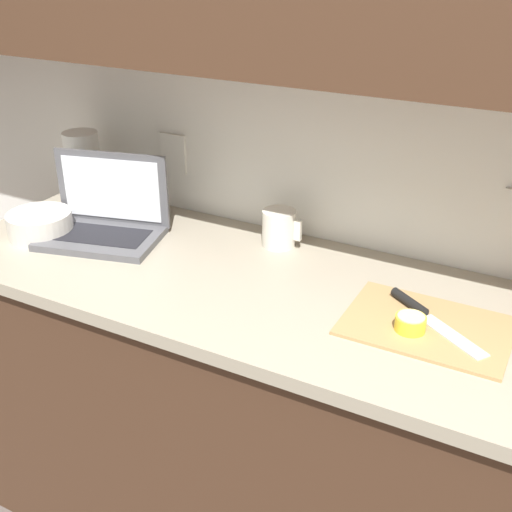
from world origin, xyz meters
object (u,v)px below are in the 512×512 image
(cutting_board, at_px, (427,326))
(measuring_cup, at_px, (279,228))
(laptop, at_px, (105,218))
(paper_towel_roll, at_px, (84,168))
(knife, at_px, (420,311))
(bowl_white, at_px, (40,224))
(lemon_half_cut, at_px, (410,323))

(cutting_board, bearing_deg, measuring_cup, 154.88)
(laptop, bearing_deg, cutting_board, -17.21)
(measuring_cup, bearing_deg, paper_towel_roll, -179.24)
(paper_towel_roll, bearing_deg, knife, -8.85)
(knife, relative_size, measuring_cup, 2.24)
(bowl_white, height_order, paper_towel_roll, paper_towel_roll)
(bowl_white, xyz_separation_m, paper_towel_roll, (-0.05, 0.26, 0.08))
(cutting_board, height_order, measuring_cup, measuring_cup)
(measuring_cup, distance_m, paper_towel_roll, 0.69)
(lemon_half_cut, bearing_deg, cutting_board, 54.10)
(knife, relative_size, paper_towel_roll, 1.09)
(knife, distance_m, bowl_white, 1.09)
(laptop, bearing_deg, knife, -14.96)
(cutting_board, relative_size, bowl_white, 1.97)
(laptop, relative_size, paper_towel_roll, 1.61)
(lemon_half_cut, distance_m, measuring_cup, 0.52)
(cutting_board, xyz_separation_m, lemon_half_cut, (-0.03, -0.04, 0.02))
(knife, xyz_separation_m, bowl_white, (-1.08, -0.08, 0.02))
(measuring_cup, height_order, paper_towel_roll, paper_towel_roll)
(measuring_cup, relative_size, paper_towel_roll, 0.49)
(lemon_half_cut, distance_m, paper_towel_roll, 1.16)
(laptop, distance_m, paper_towel_roll, 0.28)
(knife, xyz_separation_m, lemon_half_cut, (-0.00, -0.08, 0.01))
(bowl_white, bearing_deg, laptop, 27.99)
(cutting_board, bearing_deg, lemon_half_cut, -125.90)
(paper_towel_roll, bearing_deg, bowl_white, -78.68)
(bowl_white, bearing_deg, paper_towel_roll, 101.32)
(knife, height_order, lemon_half_cut, lemon_half_cut)
(paper_towel_roll, bearing_deg, laptop, -37.44)
(knife, distance_m, lemon_half_cut, 0.08)
(bowl_white, relative_size, paper_towel_roll, 0.78)
(paper_towel_roll, bearing_deg, cutting_board, -10.45)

